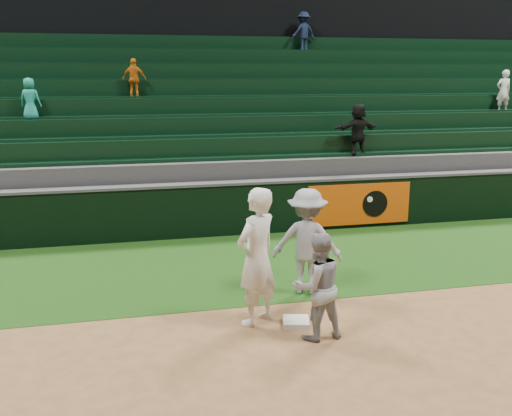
# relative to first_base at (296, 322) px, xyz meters

# --- Properties ---
(ground) EXTENTS (70.00, 70.00, 0.00)m
(ground) POSITION_rel_first_base_xyz_m (0.08, -0.09, -0.04)
(ground) COLOR brown
(ground) RESTS_ON ground
(foul_grass) EXTENTS (36.00, 4.20, 0.01)m
(foul_grass) POSITION_rel_first_base_xyz_m (0.08, 2.91, -0.04)
(foul_grass) COLOR #15370D
(foul_grass) RESTS_ON ground
(upper_deck) EXTENTS (40.00, 12.00, 12.00)m
(upper_deck) POSITION_rel_first_base_xyz_m (0.08, 17.36, 5.96)
(upper_deck) COLOR black
(upper_deck) RESTS_ON ground
(first_base) EXTENTS (0.47, 0.47, 0.09)m
(first_base) POSITION_rel_first_base_xyz_m (0.00, 0.00, 0.00)
(first_base) COLOR silver
(first_base) RESTS_ON ground
(first_baseman) EXTENTS (0.91, 0.85, 2.09)m
(first_baseman) POSITION_rel_first_base_xyz_m (-0.56, 0.22, 1.00)
(first_baseman) COLOR white
(first_baseman) RESTS_ON ground
(baserunner) EXTENTS (0.83, 0.68, 1.55)m
(baserunner) POSITION_rel_first_base_xyz_m (0.16, -0.46, 0.73)
(baserunner) COLOR #96999F
(baserunner) RESTS_ON ground
(base_coach) EXTENTS (1.34, 1.07, 1.81)m
(base_coach) POSITION_rel_first_base_xyz_m (0.55, 1.21, 0.87)
(base_coach) COLOR #9496A0
(base_coach) RESTS_ON foul_grass
(field_wall) EXTENTS (36.00, 0.45, 1.25)m
(field_wall) POSITION_rel_first_base_xyz_m (0.10, 5.11, 0.59)
(field_wall) COLOR black
(field_wall) RESTS_ON ground
(stadium_seating) EXTENTS (36.00, 5.95, 5.62)m
(stadium_seating) POSITION_rel_first_base_xyz_m (0.08, 8.88, 1.66)
(stadium_seating) COLOR #353537
(stadium_seating) RESTS_ON ground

